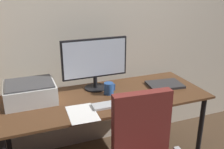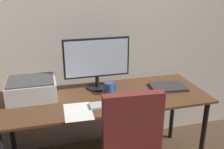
# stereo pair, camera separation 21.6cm
# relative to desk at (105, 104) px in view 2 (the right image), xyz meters

# --- Properties ---
(back_wall) EXTENTS (6.40, 0.10, 2.60)m
(back_wall) POSITION_rel_desk_xyz_m (0.00, 0.51, 0.64)
(back_wall) COLOR beige
(back_wall) RESTS_ON ground
(desk) EXTENTS (1.78, 0.69, 0.74)m
(desk) POSITION_rel_desk_xyz_m (0.00, 0.00, 0.00)
(desk) COLOR #56351E
(desk) RESTS_ON ground
(monitor) EXTENTS (0.60, 0.20, 0.47)m
(monitor) POSITION_rel_desk_xyz_m (-0.02, 0.20, 0.35)
(monitor) COLOR black
(monitor) RESTS_ON desk
(keyboard) EXTENTS (0.29, 0.12, 0.02)m
(keyboard) POSITION_rel_desk_xyz_m (-0.02, -0.18, 0.09)
(keyboard) COLOR #B7BABC
(keyboard) RESTS_ON desk
(mouse) EXTENTS (0.06, 0.10, 0.03)m
(mouse) POSITION_rel_desk_xyz_m (0.19, -0.19, 0.09)
(mouse) COLOR black
(mouse) RESTS_ON desk
(coffee_mug) EXTENTS (0.10, 0.08, 0.10)m
(coffee_mug) POSITION_rel_desk_xyz_m (0.05, 0.04, 0.13)
(coffee_mug) COLOR #285193
(coffee_mug) RESTS_ON desk
(laptop) EXTENTS (0.34, 0.27, 0.02)m
(laptop) POSITION_rel_desk_xyz_m (0.61, 0.02, 0.09)
(laptop) COLOR #2D2D30
(laptop) RESTS_ON desk
(printer) EXTENTS (0.40, 0.34, 0.16)m
(printer) POSITION_rel_desk_xyz_m (-0.60, 0.14, 0.16)
(printer) COLOR silver
(printer) RESTS_ON desk
(paper_sheet) EXTENTS (0.22, 0.30, 0.00)m
(paper_sheet) POSITION_rel_desk_xyz_m (-0.26, -0.22, 0.08)
(paper_sheet) COLOR white
(paper_sheet) RESTS_ON desk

